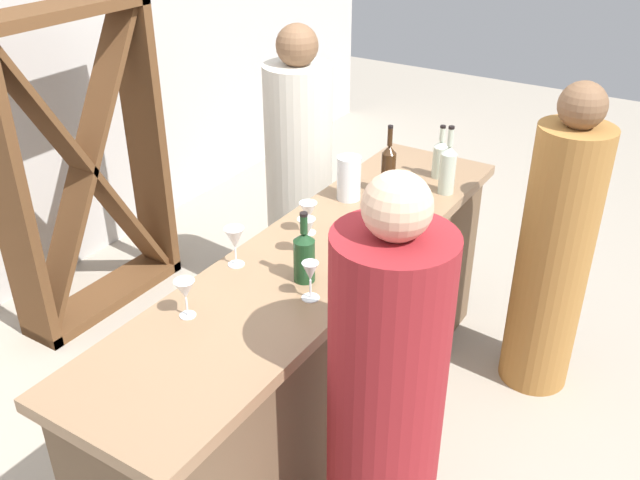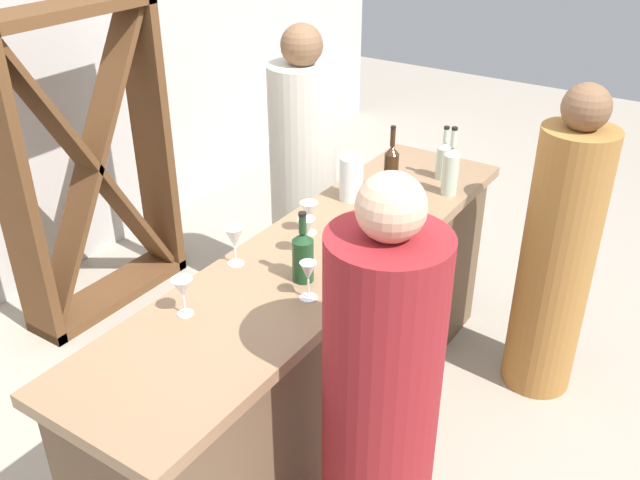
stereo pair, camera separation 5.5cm
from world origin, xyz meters
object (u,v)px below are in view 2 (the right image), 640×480
Objects in this scene: wine_glass_far_center at (234,238)px; water_pitcher at (351,178)px; wine_bottle_leftmost_olive_green at (303,255)px; wine_glass_near_left at (308,273)px; wine_glass_near_center at (306,229)px; wine_glass_near_right at (309,212)px; person_right_guest at (303,186)px; wine_bottle_second_right_clear_pale at (451,169)px; person_center_guest at (379,419)px; wine_bottle_second_left_dark_green at (380,224)px; person_left_guest at (557,258)px; wine_bottle_center_amber_brown at (391,169)px; wine_rack at (90,166)px; wine_bottle_rightmost_clear_pale at (444,159)px.

water_pitcher is (0.76, -0.07, -0.01)m from wine_glass_far_center.
wine_bottle_leftmost_olive_green is 1.90× the size of wine_glass_near_left.
wine_glass_near_right is at bearing 30.94° from wine_glass_near_center.
wine_glass_near_center is 1.12m from person_right_guest.
person_center_guest is at bearing -164.35° from wine_bottle_second_right_clear_pale.
wine_bottle_second_left_dark_green is 1.99× the size of wine_glass_near_right.
wine_bottle_center_amber_brown is at bearing 38.03° from person_left_guest.
wine_glass_near_left is at bearing 176.05° from wine_bottle_second_left_dark_green.
water_pitcher is at bearing 17.01° from wine_bottle_leftmost_olive_green.
wine_bottle_second_left_dark_green is 0.18× the size of person_center_guest.
wine_bottle_second_right_clear_pale is 0.92m from person_right_guest.
wine_bottle_center_amber_brown reaches higher than wine_bottle_leftmost_olive_green.
wine_rack reaches higher than person_right_guest.
person_left_guest is at bearing -39.75° from wine_glass_near_center.
person_left_guest is (1.19, -0.59, -0.33)m from wine_glass_near_left.
wine_glass_far_center reaches higher than wine_glass_near_right.
person_right_guest reaches higher than wine_glass_near_right.
wine_bottle_rightmost_clear_pale reaches higher than wine_glass_near_left.
wine_bottle_second_left_dark_green is 1.74× the size of wine_glass_near_center.
person_center_guest is at bearing -127.72° from wine_glass_near_center.
wine_glass_near_left is (-0.96, -0.18, -0.02)m from wine_bottle_center_amber_brown.
water_pitcher is at bearing 130.07° from wine_bottle_second_right_clear_pale.
wine_rack reaches higher than wine_glass_far_center.
wine_bottle_second_left_dark_green is 0.17× the size of person_right_guest.
wine_bottle_rightmost_clear_pale is 0.83m from person_right_guest.
wine_glass_near_left is at bearing -58.63° from person_right_guest.
person_center_guest is at bearing -107.94° from wine_rack.
wine_bottle_leftmost_olive_green is 0.30m from wine_glass_far_center.
water_pitcher is 1.29m from person_center_guest.
wine_bottle_rightmost_clear_pale reaches higher than water_pitcher.
wine_rack is 6.03× the size of wine_bottle_second_left_dark_green.
wine_bottle_leftmost_olive_green is 1.75× the size of wine_glass_near_center.
wine_bottle_second_right_clear_pale is 1.15m from wine_glass_far_center.
wine_bottle_second_right_clear_pale is 0.21× the size of person_center_guest.
wine_bottle_leftmost_olive_green is 0.68m from person_center_guest.
wine_bottle_second_left_dark_green is at bearing -44.59° from person_center_guest.
person_left_guest is at bearing -48.41° from wine_glass_near_right.
wine_glass_near_right is 0.39m from wine_glass_far_center.
wine_bottle_center_amber_brown is at bearing -12.29° from wine_glass_far_center.
wine_glass_near_center is at bearing 30.55° from wine_bottle_leftmost_olive_green.
wine_bottle_leftmost_olive_green reaches higher than wine_bottle_rightmost_clear_pale.
person_left_guest is (1.15, -0.97, -0.34)m from wine_glass_far_center.
water_pitcher is at bearing 140.58° from wine_bottle_center_amber_brown.
person_center_guest reaches higher than wine_glass_near_left.
wine_bottle_rightmost_clear_pale is at bearing -15.22° from wine_glass_far_center.
wine_bottle_second_right_clear_pale is at bearing 29.93° from person_left_guest.
wine_bottle_second_right_clear_pale is at bearing -58.74° from person_center_guest.
wine_bottle_leftmost_olive_green is 0.85× the size of wine_bottle_center_amber_brown.
wine_bottle_second_right_clear_pale is at bearing -2.19° from wine_bottle_second_left_dark_green.
person_right_guest is (0.88, 0.62, -0.30)m from wine_glass_near_center.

